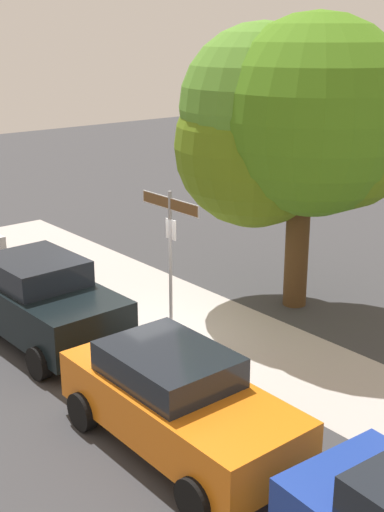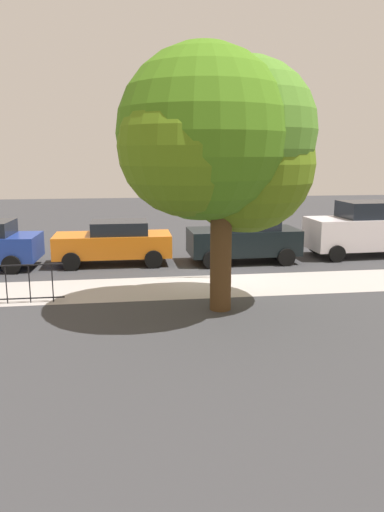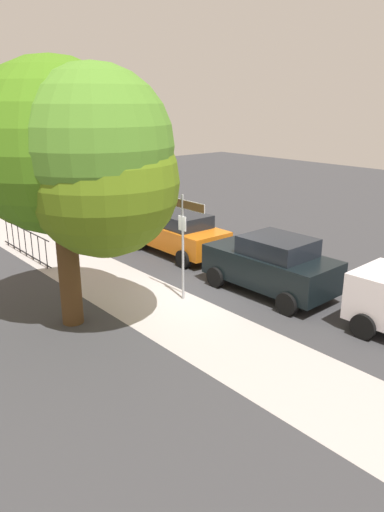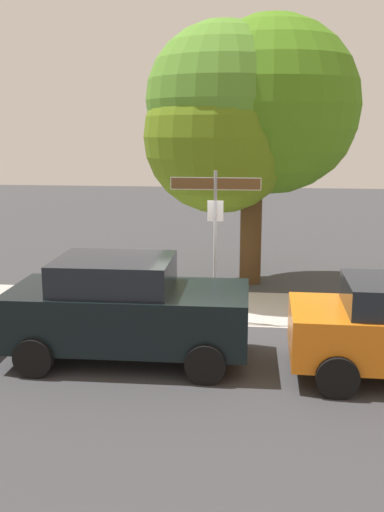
{
  "view_description": "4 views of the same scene",
  "coord_description": "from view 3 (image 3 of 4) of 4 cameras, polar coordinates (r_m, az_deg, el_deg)",
  "views": [
    {
      "loc": [
        10.78,
        -7.95,
        6.18
      ],
      "look_at": [
        0.09,
        0.98,
        1.59
      ],
      "focal_mm": 48.13,
      "sensor_mm": 36.0,
      "label": 1
    },
    {
      "loc": [
        3.17,
        15.55,
        3.97
      ],
      "look_at": [
        1.13,
        1.01,
        0.89
      ],
      "focal_mm": 34.25,
      "sensor_mm": 36.0,
      "label": 2
    },
    {
      "loc": [
        -9.94,
        8.63,
        5.54
      ],
      "look_at": [
        0.46,
        -0.27,
        1.08
      ],
      "focal_mm": 33.54,
      "sensor_mm": 36.0,
      "label": 3
    },
    {
      "loc": [
        0.99,
        -11.37,
        3.86
      ],
      "look_at": [
        -0.31,
        -0.3,
        1.49
      ],
      "focal_mm": 41.41,
      "sensor_mm": 36.0,
      "label": 4
    }
  ],
  "objects": [
    {
      "name": "ground_plane",
      "position": [
        14.28,
        0.4,
        -4.79
      ],
      "size": [
        60.0,
        60.0,
        0.0
      ],
      "primitive_type": "plane",
      "color": "#38383A"
    },
    {
      "name": "sidewalk_strip",
      "position": [
        15.06,
        -8.38,
        -3.74
      ],
      "size": [
        24.0,
        2.6,
        0.0
      ],
      "primitive_type": "cube",
      "color": "#AFA7A3",
      "rests_on": "ground_plane"
    },
    {
      "name": "street_sign",
      "position": [
        13.37,
        -1.11,
        3.81
      ],
      "size": [
        1.82,
        0.07,
        3.09
      ],
      "color": "#9EA0A5",
      "rests_on": "ground_plane"
    },
    {
      "name": "shade_tree",
      "position": [
        11.99,
        -14.16,
        11.34
      ],
      "size": [
        5.15,
        4.49,
        6.59
      ],
      "color": "#4C331A",
      "rests_on": "ground_plane"
    },
    {
      "name": "car_black",
      "position": [
        14.43,
        9.44,
        -0.97
      ],
      "size": [
        4.08,
        2.11,
        1.77
      ],
      "rotation": [
        0.0,
        0.0,
        0.02
      ],
      "color": "black",
      "rests_on": "ground_plane"
    },
    {
      "name": "car_orange",
      "position": [
        17.94,
        -1.69,
        2.78
      ],
      "size": [
        4.21,
        1.96,
        1.59
      ],
      "rotation": [
        0.0,
        0.0,
        -0.01
      ],
      "color": "orange",
      "rests_on": "ground_plane"
    },
    {
      "name": "car_blue",
      "position": [
        21.73,
        -9.87,
        5.34
      ],
      "size": [
        4.53,
        2.28,
        1.69
      ],
      "rotation": [
        0.0,
        0.0,
        -0.07
      ],
      "color": "#1C3796",
      "rests_on": "ground_plane"
    },
    {
      "name": "car_red",
      "position": [
        26.01,
        -14.76,
        7.37
      ],
      "size": [
        4.64,
        2.2,
        1.97
      ],
      "rotation": [
        0.0,
        0.0,
        -0.02
      ],
      "color": "#B22418",
      "rests_on": "ground_plane"
    },
    {
      "name": "iron_fence",
      "position": [
        18.72,
        -19.28,
        1.59
      ],
      "size": [
        4.23,
        0.04,
        1.07
      ],
      "color": "black",
      "rests_on": "ground_plane"
    }
  ]
}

